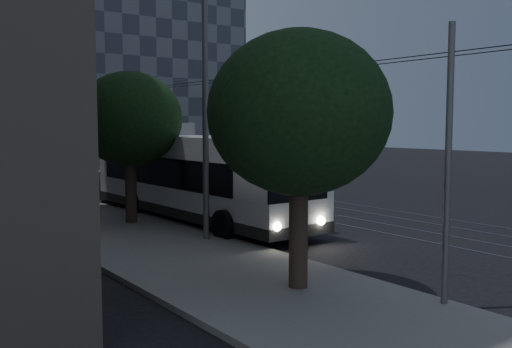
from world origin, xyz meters
The scene contains 18 objects.
ground centered at (0.00, 0.00, 0.00)m, with size 120.00×120.00×0.00m, color black.
sidewalk centered at (-7.50, 20.00, 0.07)m, with size 5.00×90.00×0.15m, color slate.
tram_rails centered at (2.50, 20.00, 0.01)m, with size 4.52×90.00×0.02m.
overhead_wires centered at (-4.97, 20.00, 3.47)m, with size 2.23×90.00×6.00m.
building_distant_right centered at (18.00, 55.00, 12.00)m, with size 22.00×18.00×24.00m, color #3C424D.
trolleybus centered at (-3.89, 3.01, 1.84)m, with size 3.11×13.41×5.63m.
pickup_silver centered at (-3.32, 8.00, 0.92)m, with size 3.05×6.61×1.84m, color #9EA1A5.
car_white_a centered at (-2.70, 14.00, 0.69)m, with size 1.62×4.03×1.37m, color silver.
car_white_b centered at (-2.99, 21.63, 0.78)m, with size 2.19×5.38×1.56m, color silver.
car_white_c centered at (-3.34, 27.91, 0.73)m, with size 1.55×4.44×1.46m, color silver.
car_white_d centered at (-4.02, 31.66, 0.66)m, with size 1.57×3.90×1.33m, color #AEADB2.
tree_0 centered at (-7.00, -7.24, 4.16)m, with size 4.19×4.19×6.07m.
tree_1 centered at (-6.50, 3.26, 4.10)m, with size 4.00×4.00×5.93m.
tree_2 centered at (-6.50, 12.80, 4.56)m, with size 4.29×4.29×6.52m.
tree_3 centered at (-7.00, 16.67, 4.33)m, with size 4.67×4.67×6.45m.
tree_4 centered at (-6.50, 24.42, 4.38)m, with size 4.03×4.03×6.23m.
streetlamp_near centered at (-5.38, -1.15, 6.43)m, with size 2.58×0.44×10.75m.
streetlamp_far centered at (-5.38, 24.37, 6.12)m, with size 2.46×0.44×10.18m.
Camera 1 is at (-15.45, -17.15, 3.92)m, focal length 40.00 mm.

